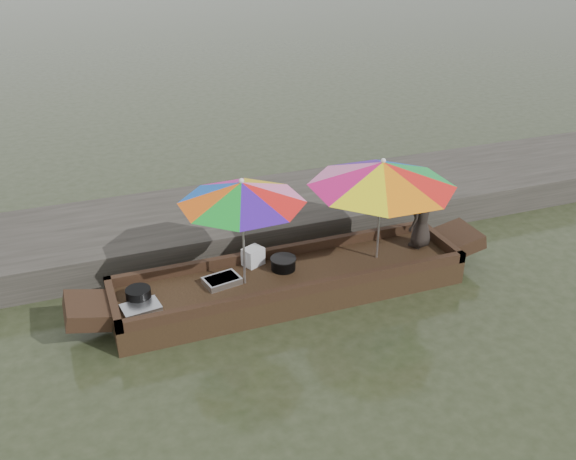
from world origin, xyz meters
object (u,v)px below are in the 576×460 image
object	(u,v)px
boat_hull	(290,285)
charcoal_grill	(283,264)
tray_crayfish	(222,281)
umbrella_stern	(380,210)
umbrella_bow	(243,233)
cooking_pot	(138,295)
tray_scallop	(141,308)
vendor	(422,217)
supply_bag	(253,256)

from	to	relation	value
boat_hull	charcoal_grill	bearing A→B (deg)	105.51
tray_crayfish	umbrella_stern	size ratio (longest dim) A/B	0.23
boat_hull	umbrella_bow	size ratio (longest dim) A/B	2.96
umbrella_stern	cooking_pot	bearing A→B (deg)	178.71
tray_scallop	charcoal_grill	bearing A→B (deg)	8.69
vendor	umbrella_bow	world-z (taller)	umbrella_bow
cooking_pot	umbrella_bow	size ratio (longest dim) A/B	0.20
supply_bag	umbrella_bow	xyz separation A→B (m)	(-0.27, -0.45, 0.65)
cooking_pot	boat_hull	bearing A→B (deg)	-2.13
supply_bag	umbrella_stern	world-z (taller)	umbrella_stern
cooking_pot	supply_bag	size ratio (longest dim) A/B	1.18
tray_crayfish	umbrella_bow	size ratio (longest dim) A/B	0.28
tray_crayfish	tray_scallop	distance (m)	1.17
umbrella_bow	umbrella_stern	xyz separation A→B (m)	(2.04, 0.00, 0.00)
charcoal_grill	cooking_pot	bearing A→B (deg)	-177.53
charcoal_grill	tray_scallop	bearing A→B (deg)	-171.31
cooking_pot	umbrella_stern	distance (m)	3.54
cooking_pot	vendor	bearing A→B (deg)	0.30
tray_crayfish	umbrella_bow	xyz separation A→B (m)	(0.30, -0.10, 0.73)
boat_hull	tray_scallop	bearing A→B (deg)	-175.97
tray_crayfish	vendor	world-z (taller)	vendor
boat_hull	tray_crayfish	xyz separation A→B (m)	(-0.97, 0.10, 0.22)
vendor	umbrella_stern	world-z (taller)	umbrella_stern
umbrella_bow	umbrella_stern	bearing A→B (deg)	0.00
tray_scallop	charcoal_grill	size ratio (longest dim) A/B	1.38
tray_crayfish	vendor	xyz separation A→B (m)	(3.12, 0.01, 0.44)
vendor	supply_bag	bearing A→B (deg)	-36.79
tray_crayfish	umbrella_bow	distance (m)	0.80
cooking_pot	tray_scallop	size ratio (longest dim) A/B	0.69
boat_hull	tray_scallop	world-z (taller)	tray_scallop
supply_bag	umbrella_stern	xyz separation A→B (m)	(1.77, -0.45, 0.65)
cooking_pot	tray_scallop	distance (m)	0.24
cooking_pot	charcoal_grill	world-z (taller)	cooking_pot
tray_crayfish	tray_scallop	bearing A→B (deg)	-167.96
boat_hull	supply_bag	distance (m)	0.68
vendor	boat_hull	bearing A→B (deg)	-26.32
vendor	umbrella_bow	size ratio (longest dim) A/B	0.58
tray_scallop	tray_crayfish	bearing A→B (deg)	12.04
boat_hull	umbrella_stern	bearing A→B (deg)	0.00
umbrella_stern	tray_scallop	bearing A→B (deg)	-177.54
boat_hull	cooking_pot	size ratio (longest dim) A/B	15.10
tray_crayfish	boat_hull	bearing A→B (deg)	-5.57
vendor	tray_scallop	bearing A→B (deg)	-25.65
boat_hull	tray_crayfish	size ratio (longest dim) A/B	10.39
tray_scallop	supply_bag	bearing A→B (deg)	19.25
cooking_pot	supply_bag	world-z (taller)	supply_bag
tray_scallop	umbrella_bow	distance (m)	1.64
boat_hull	tray_scallop	distance (m)	2.14
tray_crayfish	tray_scallop	xyz separation A→B (m)	(-1.15, -0.24, -0.01)
cooking_pot	tray_crayfish	world-z (taller)	cooking_pot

